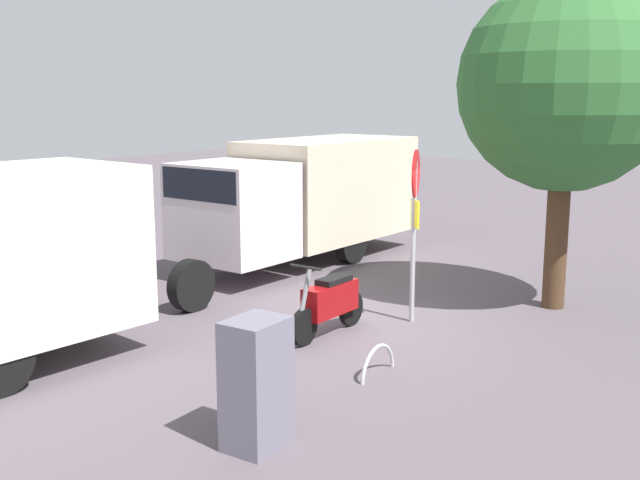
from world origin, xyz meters
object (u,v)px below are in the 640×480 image
Objects in this scene: bike_rack_hoop at (378,375)px; stop_sign at (415,209)px; utility_cabinet at (256,384)px; box_truck_near at (300,194)px; street_tree at (565,85)px; motorcycle at (330,302)px.

stop_sign is at bearing -159.49° from bike_rack_hoop.
utility_cabinet is 1.64× the size of bike_rack_hoop.
box_truck_near is 1.38× the size of street_tree.
box_truck_near is 4.93m from stop_sign.
stop_sign is 3.31× the size of bike_rack_hoop.
utility_cabinet is at bearing 35.88° from box_truck_near.
box_truck_near is at bearing -144.05° from utility_cabinet.
utility_cabinet reaches higher than motorcycle.
utility_cabinet is (7.17, -0.49, -3.11)m from street_tree.
utility_cabinet is at bearing -3.87° from street_tree.
street_tree reaches higher than bike_rack_hoop.
street_tree is (-3.62, 2.18, 3.29)m from motorcycle.
stop_sign is 3.33m from street_tree.
bike_rack_hoop is (4.80, 5.18, -1.52)m from box_truck_near.
street_tree is at bearing 147.69° from motorcycle.
stop_sign is at bearing 60.65° from box_truck_near.
stop_sign reaches higher than motorcycle.
motorcycle is 0.32× the size of street_tree.
box_truck_near is at bearing -119.28° from stop_sign.
box_truck_near is at bearing -91.52° from street_tree.
motorcycle is 1.94m from bike_rack_hoop.
street_tree is at bearing 176.13° from utility_cabinet.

